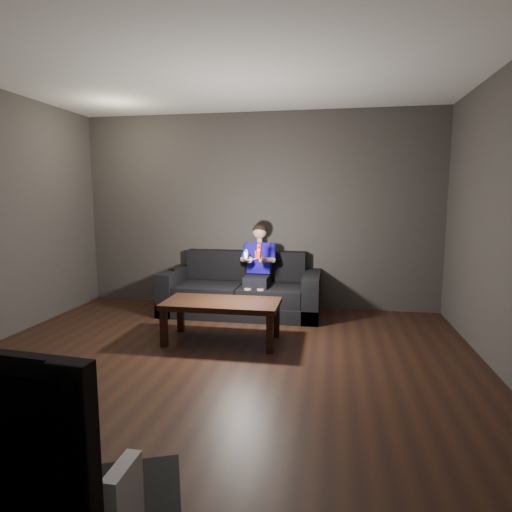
# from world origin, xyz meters

# --- Properties ---
(floor) EXTENTS (5.00, 5.00, 0.00)m
(floor) POSITION_xyz_m (0.00, 0.00, 0.00)
(floor) COLOR black
(floor) RESTS_ON ground
(back_wall) EXTENTS (5.00, 0.04, 2.70)m
(back_wall) POSITION_xyz_m (0.00, 2.50, 1.35)
(back_wall) COLOR #3C3733
(back_wall) RESTS_ON ground
(ceiling) EXTENTS (5.00, 5.00, 0.02)m
(ceiling) POSITION_xyz_m (0.00, 0.00, 2.70)
(ceiling) COLOR silver
(ceiling) RESTS_ON back_wall
(sofa) EXTENTS (2.08, 0.90, 0.80)m
(sofa) POSITION_xyz_m (-0.14, 2.06, 0.26)
(sofa) COLOR black
(sofa) RESTS_ON floor
(child) EXTENTS (0.46, 0.56, 1.12)m
(child) POSITION_xyz_m (0.10, 2.01, 0.70)
(child) COLOR black
(child) RESTS_ON sofa
(wii_remote_red) EXTENTS (0.06, 0.07, 0.18)m
(wii_remote_red) POSITION_xyz_m (0.18, 1.58, 0.90)
(wii_remote_red) COLOR red
(wii_remote_red) RESTS_ON child
(nunchuk_white) EXTENTS (0.06, 0.09, 0.14)m
(nunchuk_white) POSITION_xyz_m (0.02, 1.58, 0.86)
(nunchuk_white) COLOR silver
(nunchuk_white) RESTS_ON child
(wii_remote_black) EXTENTS (0.07, 0.15, 0.03)m
(wii_remote_black) POSITION_xyz_m (-1.07, 1.99, 0.58)
(wii_remote_black) COLOR black
(wii_remote_black) RESTS_ON sofa
(coffee_table) EXTENTS (1.23, 0.62, 0.45)m
(coffee_table) POSITION_xyz_m (-0.11, 0.90, 0.39)
(coffee_table) COLOR black
(coffee_table) RESTS_ON floor
(wii_console) EXTENTS (0.06, 0.18, 0.23)m
(wii_console) POSITION_xyz_m (0.40, -2.27, 0.60)
(wii_console) COLOR silver
(wii_console) RESTS_ON media_console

